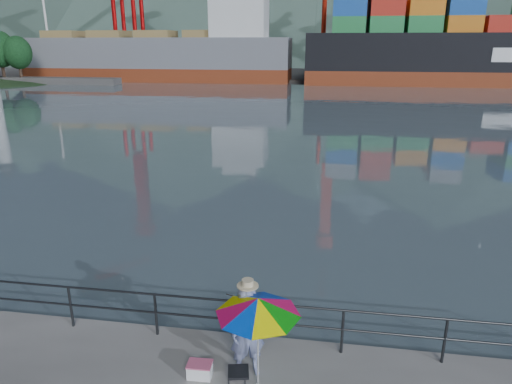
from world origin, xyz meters
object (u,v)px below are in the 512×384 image
Objects in this scene: cooler_bag at (200,370)px; bulk_carrier at (166,55)px; fisherman at (248,331)px; beach_umbrella at (258,306)px.

bulk_carrier is at bearing 107.89° from cooler_bag.
fisherman is 4.13× the size of cooler_bag.
cooler_bag is 0.01× the size of bulk_carrier.
fisherman is at bearing 12.88° from cooler_bag.
fisherman reaches higher than beach_umbrella.
beach_umbrella is at bearing -6.52° from cooler_bag.
bulk_carrier is (-27.06, 72.08, 3.25)m from fisherman.
fisherman is 0.04× the size of bulk_carrier.
bulk_carrier is (-26.15, 72.32, 4.06)m from cooler_bag.
bulk_carrier is at bearing 110.66° from beach_umbrella.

